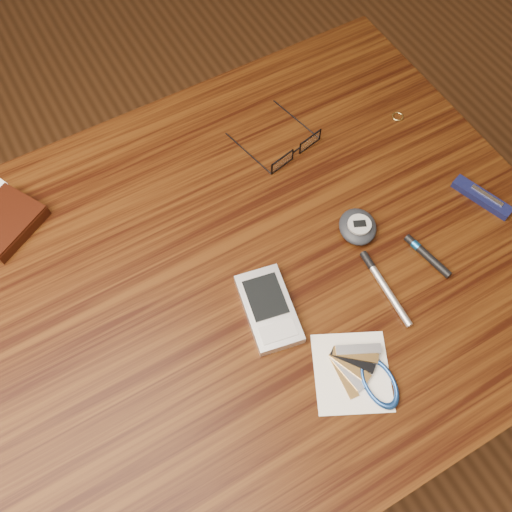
# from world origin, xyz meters

# --- Properties ---
(ground) EXTENTS (3.80, 3.80, 0.00)m
(ground) POSITION_xyz_m (0.00, 0.00, 0.00)
(ground) COLOR #472814
(ground) RESTS_ON ground
(desk) EXTENTS (1.00, 0.70, 0.75)m
(desk) POSITION_xyz_m (0.00, 0.00, 0.65)
(desk) COLOR #351A08
(desk) RESTS_ON ground
(wallet_and_card) EXTENTS (0.13, 0.16, 0.02)m
(wallet_and_card) POSITION_xyz_m (-0.22, 0.24, 0.76)
(wallet_and_card) COLOR black
(wallet_and_card) RESTS_ON desk
(eyeglasses) EXTENTS (0.13, 0.13, 0.02)m
(eyeglasses) POSITION_xyz_m (0.22, 0.14, 0.76)
(eyeglasses) COLOR black
(eyeglasses) RESTS_ON desk
(gold_ring) EXTENTS (0.02, 0.02, 0.00)m
(gold_ring) POSITION_xyz_m (0.41, 0.12, 0.75)
(gold_ring) COLOR tan
(gold_ring) RESTS_ON desk
(pda_phone) EXTENTS (0.08, 0.13, 0.02)m
(pda_phone) POSITION_xyz_m (0.05, -0.07, 0.76)
(pda_phone) COLOR silver
(pda_phone) RESTS_ON desk
(pedometer) EXTENTS (0.08, 0.08, 0.03)m
(pedometer) POSITION_xyz_m (0.22, -0.02, 0.76)
(pedometer) COLOR #21232B
(pedometer) RESTS_ON desk
(notepad_keys) EXTENTS (0.13, 0.14, 0.01)m
(notepad_keys) POSITION_xyz_m (0.11, -0.21, 0.75)
(notepad_keys) COLOR white
(notepad_keys) RESTS_ON desk
(pocket_knife) EXTENTS (0.05, 0.10, 0.01)m
(pocket_knife) POSITION_xyz_m (0.42, -0.07, 0.76)
(pocket_knife) COLOR #0F1439
(pocket_knife) RESTS_ON desk
(silver_pen) EXTENTS (0.02, 0.12, 0.01)m
(silver_pen) POSITION_xyz_m (0.21, -0.11, 0.75)
(silver_pen) COLOR silver
(silver_pen) RESTS_ON desk
(black_blue_pen) EXTENTS (0.02, 0.08, 0.01)m
(black_blue_pen) POSITION_xyz_m (0.28, -0.11, 0.76)
(black_blue_pen) COLOR black
(black_blue_pen) RESTS_ON desk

